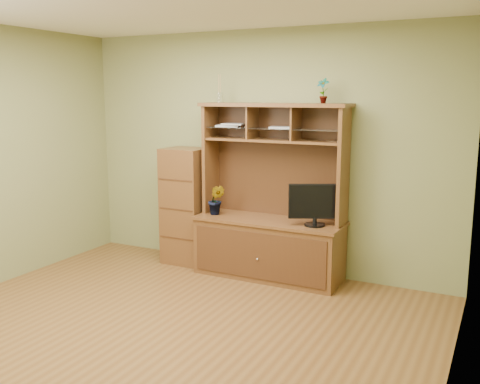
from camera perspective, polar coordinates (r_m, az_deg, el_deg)
The scene contains 8 objects.
room at distance 4.35m, azimuth -8.72°, elevation 1.80°, with size 4.54×4.04×2.74m.
media_hutch at distance 5.89m, azimuth 3.20°, elevation -4.08°, with size 1.66×0.61×1.90m.
monitor at distance 5.54m, azimuth 8.02°, elevation -1.27°, with size 0.51×0.28×0.44m.
orchid_plant at distance 6.02m, azimuth -2.54°, elevation -0.85°, with size 0.19×0.15×0.34m, color #3B5F20.
top_plant at distance 5.58m, azimuth 8.85°, elevation 10.64°, with size 0.13×0.09×0.26m, color #426D26.
reed_diffuser at distance 6.06m, azimuth -2.19°, elevation 10.66°, with size 0.06×0.06×0.31m.
magazines at distance 5.92m, azimuth 0.70°, elevation 7.08°, with size 0.94×0.26×0.04m.
side_cabinet at distance 6.38m, azimuth -5.76°, elevation -1.47°, with size 0.49×0.45×1.37m.
Camera 1 is at (2.51, -3.50, 1.99)m, focal length 40.00 mm.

